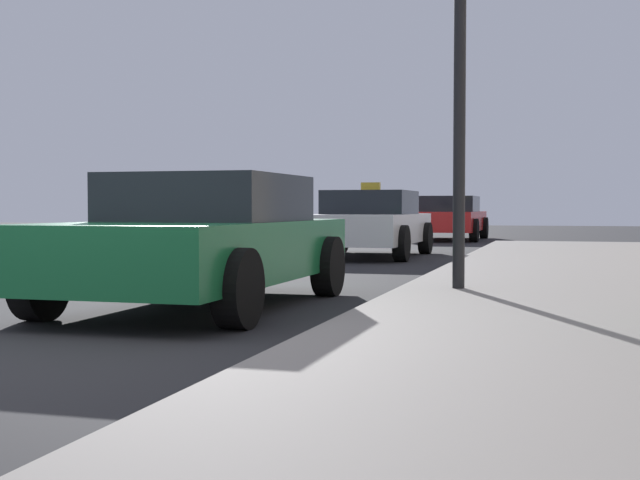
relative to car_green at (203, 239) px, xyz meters
The scene contains 4 objects.
sidewalk 4.70m from the car_green, 36.89° to the right, with size 4.00×32.00×0.15m, color gray.
car_green is the anchor object (origin of this frame).
car_white 8.48m from the car_green, 92.05° to the left, with size 2.01×4.10×1.43m.
car_red 17.27m from the car_green, 89.87° to the left, with size 2.05×4.48×1.27m.
Camera 1 is at (3.62, -4.75, 0.96)m, focal length 47.91 mm.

